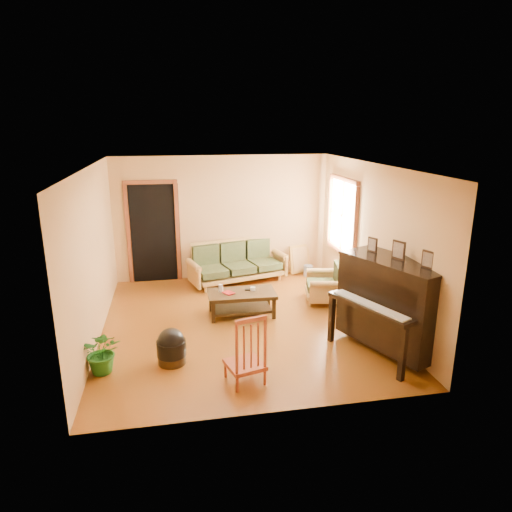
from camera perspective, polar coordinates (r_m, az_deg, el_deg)
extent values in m
plane|color=#5D2F0C|center=(7.73, -1.88, -8.37)|extent=(5.00, 5.00, 0.00)
cube|color=black|center=(9.69, -12.72, 2.75)|extent=(1.08, 0.16, 2.05)
cube|color=white|center=(9.04, 10.78, 4.98)|extent=(0.12, 1.36, 1.46)
cube|color=#A2793B|center=(9.52, -2.28, -0.80)|extent=(2.16, 1.34, 0.86)
cube|color=black|center=(7.97, -1.79, -5.95)|extent=(1.17, 0.65, 0.42)
cube|color=#A2793B|center=(8.60, 8.50, -3.15)|extent=(0.90, 0.93, 0.78)
cube|color=black|center=(6.88, 16.54, -6.00)|extent=(1.45, 1.80, 1.39)
cylinder|color=black|center=(6.56, -10.51, -11.52)|extent=(0.54, 0.54, 0.39)
cube|color=maroon|center=(5.91, -1.41, -11.35)|extent=(0.56, 0.59, 0.96)
cube|color=#AD8539|center=(10.16, 5.47, -0.34)|extent=(0.51, 0.28, 0.67)
cylinder|color=#33579A|center=(10.04, 6.52, -1.84)|extent=(0.23, 0.23, 0.24)
imported|color=#1D5A19|center=(6.52, -18.62, -11.24)|extent=(0.62, 0.55, 0.61)
imported|color=maroon|center=(7.79, -3.86, -4.77)|extent=(0.23, 0.25, 0.02)
cylinder|color=silver|center=(7.91, -4.43, -4.03)|extent=(0.08, 0.08, 0.13)
cylinder|color=white|center=(7.96, -0.40, -4.12)|extent=(0.12, 0.12, 0.06)
cube|color=black|center=(7.97, -0.80, -4.25)|extent=(0.17, 0.08, 0.02)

